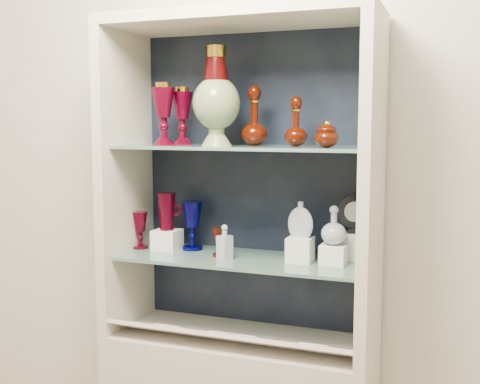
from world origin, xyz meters
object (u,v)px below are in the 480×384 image
(flat_flask, at_px, (300,219))
(enamel_urn, at_px, (216,96))
(pedestal_lamp_left, at_px, (182,116))
(ruby_goblet_tall, at_px, (140,230))
(cobalt_goblet, at_px, (193,225))
(ruby_pitcher, at_px, (167,211))
(cameo_medallion, at_px, (354,213))
(ruby_decanter_a, at_px, (255,112))
(pedestal_lamp_right, at_px, (164,114))
(ruby_decanter_b, at_px, (296,120))
(ruby_goblet_small, at_px, (219,243))
(lidded_bowl, at_px, (327,134))
(clear_square_bottle, at_px, (225,242))
(clear_round_decanter, at_px, (334,226))

(flat_flask, bearing_deg, enamel_urn, -165.84)
(pedestal_lamp_left, bearing_deg, ruby_goblet_tall, -173.99)
(cobalt_goblet, bearing_deg, ruby_pitcher, -157.41)
(cobalt_goblet, relative_size, cameo_medallion, 1.32)
(ruby_decanter_a, xyz_separation_m, cobalt_goblet, (-0.27, 0.04, -0.45))
(pedestal_lamp_right, xyz_separation_m, enamel_urn, (0.21, 0.02, 0.06))
(ruby_decanter_b, bearing_deg, ruby_goblet_small, -175.58)
(pedestal_lamp_right, bearing_deg, ruby_goblet_tall, 156.28)
(pedestal_lamp_left, relative_size, enamel_urn, 0.61)
(ruby_pitcher, xyz_separation_m, flat_flask, (0.55, -0.02, 0.00))
(lidded_bowl, height_order, ruby_goblet_tall, lidded_bowl)
(enamel_urn, relative_size, ruby_goblet_small, 3.38)
(ruby_goblet_small, bearing_deg, ruby_decanter_b, 4.42)
(ruby_goblet_small, relative_size, clear_square_bottle, 0.81)
(lidded_bowl, height_order, flat_flask, lidded_bowl)
(enamel_urn, bearing_deg, pedestal_lamp_right, -175.26)
(cobalt_goblet, xyz_separation_m, clear_round_decanter, (0.58, -0.05, 0.04))
(enamel_urn, xyz_separation_m, ruby_decanter_b, (0.29, 0.04, -0.09))
(ruby_goblet_tall, height_order, ruby_goblet_small, ruby_goblet_tall)
(ruby_decanter_a, bearing_deg, ruby_goblet_tall, -177.90)
(pedestal_lamp_left, distance_m, ruby_decanter_a, 0.30)
(lidded_bowl, xyz_separation_m, ruby_pitcher, (-0.66, 0.10, -0.31))
(ruby_goblet_tall, bearing_deg, pedestal_lamp_left, 6.01)
(lidded_bowl, height_order, cameo_medallion, lidded_bowl)
(pedestal_lamp_right, bearing_deg, flat_flask, 6.40)
(clear_round_decanter, bearing_deg, cameo_medallion, 60.73)
(flat_flask, height_order, clear_round_decanter, flat_flask)
(pedestal_lamp_left, distance_m, ruby_pitcher, 0.38)
(pedestal_lamp_right, bearing_deg, clear_round_decanter, 5.74)
(lidded_bowl, xyz_separation_m, clear_round_decanter, (0.01, 0.08, -0.33))
(ruby_decanter_b, xyz_separation_m, cameo_medallion, (0.19, 0.10, -0.34))
(cobalt_goblet, distance_m, ruby_goblet_tall, 0.21)
(pedestal_lamp_right, height_order, ruby_decanter_b, pedestal_lamp_right)
(pedestal_lamp_right, xyz_separation_m, ruby_decanter_a, (0.33, 0.08, 0.01))
(flat_flask, bearing_deg, ruby_goblet_tall, -173.86)
(enamel_urn, relative_size, ruby_decanter_a, 1.45)
(pedestal_lamp_right, height_order, lidded_bowl, pedestal_lamp_right)
(ruby_decanter_b, distance_m, flat_flask, 0.36)
(cameo_medallion, bearing_deg, pedestal_lamp_left, 166.80)
(enamel_urn, height_order, clear_round_decanter, enamel_urn)
(enamel_urn, distance_m, cobalt_goblet, 0.53)
(ruby_decanter_b, relative_size, cobalt_goblet, 0.97)
(cobalt_goblet, bearing_deg, ruby_decanter_b, -7.80)
(ruby_pitcher, xyz_separation_m, cameo_medallion, (0.73, 0.08, 0.02))
(ruby_pitcher, bearing_deg, enamel_urn, -34.87)
(enamel_urn, height_order, cameo_medallion, enamel_urn)
(ruby_goblet_small, bearing_deg, flat_flask, 4.02)
(enamel_urn, relative_size, clear_square_bottle, 2.74)
(ruby_decanter_a, distance_m, ruby_goblet_small, 0.51)
(pedestal_lamp_left, relative_size, ruby_decanter_b, 1.16)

